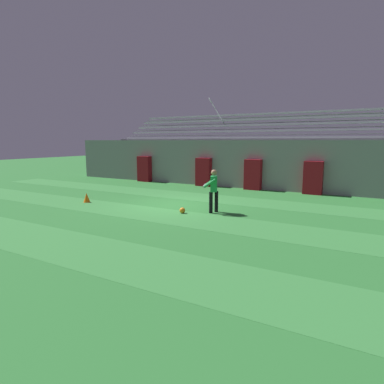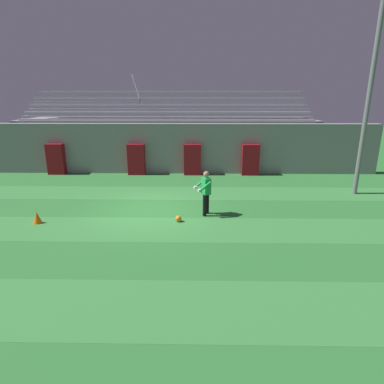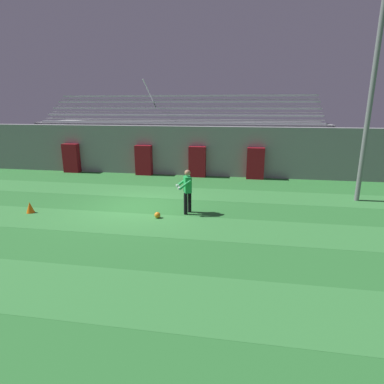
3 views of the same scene
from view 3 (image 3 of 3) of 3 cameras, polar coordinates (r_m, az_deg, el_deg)
The scene contains 14 objects.
ground_plane at distance 13.14m, azimuth -9.82°, elevation -2.57°, with size 80.00×80.00×0.00m, color #2D7533.
turf_stripe_near at distance 8.20m, azimuth -24.11°, elevation -15.12°, with size 28.00×2.08×0.01m, color #38843D.
turf_stripe_mid at distance 11.51m, azimuth -12.82°, elevation -5.30°, with size 28.00×2.08×0.01m, color #38843D.
turf_stripe_far at distance 15.25m, azimuth -6.99°, elevation 0.05°, with size 28.00×2.08×0.01m, color #38843D.
back_wall at distance 18.95m, azimuth -3.55°, elevation 7.41°, with size 24.00×0.60×2.80m, color gray.
padding_pillar_gate_left at distance 18.92m, azimuth -8.57°, elevation 5.61°, with size 0.94×0.44×1.72m, color maroon.
padding_pillar_gate_right at distance 18.20m, azimuth 0.95°, elevation 5.40°, with size 0.94×0.44×1.72m, color maroon.
padding_pillar_far_left at distance 20.78m, azimuth -20.65°, elevation 5.65°, with size 0.94×0.44×1.72m, color maroon.
padding_pillar_far_right at distance 18.01m, azimuth 11.21°, elevation 5.00°, with size 0.94×0.44×1.72m, color maroon.
bleacher_stand at distance 21.20m, azimuth -2.12°, elevation 8.55°, with size 18.00×4.05×5.43m.
floodlight_pole at distance 15.12m, azimuth 30.15°, elevation 21.37°, with size 0.90×0.36×9.90m.
goalkeeper at distance 11.90m, azimuth -0.87°, elevation 0.58°, with size 0.66×0.71×1.67m.
soccer_ball at distance 11.70m, azimuth -6.17°, elevation -4.10°, with size 0.22×0.22×0.22m, color orange.
traffic_cone at distance 13.63m, azimuth -26.85°, elevation -2.46°, with size 0.30×0.30×0.42m, color orange.
Camera 3 is at (4.25, -11.78, 3.96)m, focal length 30.00 mm.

